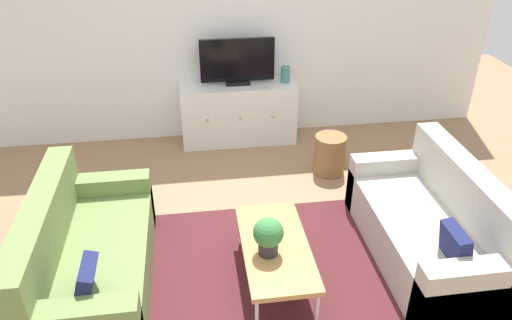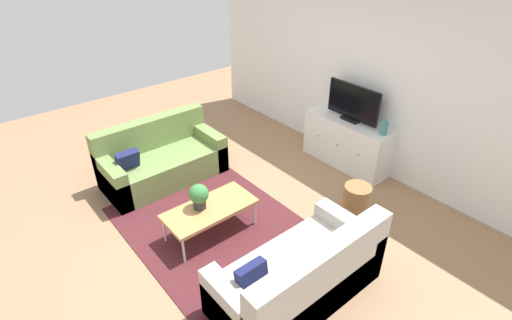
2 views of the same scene
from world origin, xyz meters
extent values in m
plane|color=#997251|center=(0.00, 0.00, 0.00)|extent=(10.00, 10.00, 0.00)
cube|color=white|center=(0.00, 2.55, 1.35)|extent=(6.40, 0.12, 2.70)
cube|color=#4C1E23|center=(0.00, -0.15, 0.01)|extent=(2.50, 1.90, 0.01)
cube|color=olive|center=(-1.35, -0.10, 0.21)|extent=(0.82, 1.70, 0.42)
cube|color=olive|center=(-1.66, -0.10, 0.43)|extent=(0.20, 1.70, 0.86)
cube|color=olive|center=(-1.35, 0.66, 0.29)|extent=(0.82, 0.18, 0.58)
cube|color=olive|center=(-1.35, -0.86, 0.29)|extent=(0.82, 0.18, 0.58)
cube|color=#191E4C|center=(-1.30, -0.62, 0.54)|extent=(0.18, 0.30, 0.32)
cube|color=#B2ADA3|center=(1.35, -0.10, 0.21)|extent=(0.82, 1.70, 0.42)
cube|color=#B2ADA3|center=(1.66, -0.10, 0.43)|extent=(0.20, 1.70, 0.86)
cube|color=#B2ADA3|center=(1.35, 0.66, 0.29)|extent=(0.82, 0.18, 0.58)
cube|color=#B2ADA3|center=(1.35, -0.86, 0.29)|extent=(0.82, 0.18, 0.58)
cube|color=#191E4C|center=(1.30, -0.62, 0.54)|extent=(0.14, 0.30, 0.31)
cube|color=#B7844C|center=(0.05, -0.24, 0.36)|extent=(0.52, 1.09, 0.04)
cylinder|color=silver|center=(-0.17, -0.74, 0.17)|extent=(0.03, 0.03, 0.34)
cylinder|color=silver|center=(0.26, -0.74, 0.17)|extent=(0.03, 0.03, 0.34)
cylinder|color=silver|center=(-0.17, 0.27, 0.17)|extent=(0.03, 0.03, 0.34)
cylinder|color=silver|center=(0.26, 0.27, 0.17)|extent=(0.03, 0.03, 0.34)
cylinder|color=#2D2D2D|center=(-0.03, -0.32, 0.44)|extent=(0.15, 0.15, 0.11)
sphere|color=#387A3D|center=(-0.03, -0.32, 0.58)|extent=(0.23, 0.23, 0.23)
cube|color=white|center=(0.04, 2.27, 0.37)|extent=(1.37, 0.44, 0.74)
sphere|color=#B79338|center=(-0.35, 2.04, 0.41)|extent=(0.03, 0.03, 0.03)
sphere|color=#B79338|center=(0.04, 2.04, 0.41)|extent=(0.03, 0.03, 0.03)
sphere|color=#B79338|center=(0.42, 2.04, 0.41)|extent=(0.03, 0.03, 0.03)
cube|color=black|center=(0.04, 2.29, 0.76)|extent=(0.28, 0.16, 0.04)
cube|color=black|center=(0.04, 2.29, 1.03)|extent=(0.86, 0.04, 0.50)
cylinder|color=teal|center=(0.60, 2.27, 0.83)|extent=(0.11, 0.11, 0.19)
cylinder|color=olive|center=(0.94, 1.37, 0.22)|extent=(0.34, 0.34, 0.44)
camera|label=1|loc=(-0.52, -3.15, 2.87)|focal=34.46mm
camera|label=2|loc=(3.18, -2.13, 3.23)|focal=27.51mm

